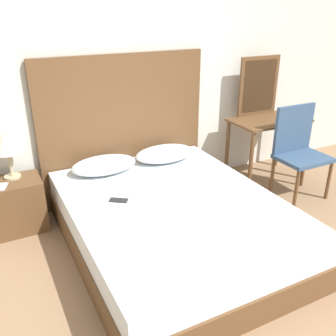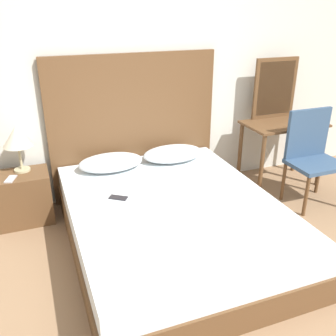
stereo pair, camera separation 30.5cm
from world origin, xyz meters
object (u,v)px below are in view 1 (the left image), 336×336
at_px(nightstand, 14,206).
at_px(table_lamp, 6,143).
at_px(chair, 298,146).
at_px(bed, 174,223).
at_px(phone_on_bed, 119,200).
at_px(vanity_desk, 268,130).
at_px(phone_on_nightstand, 2,187).

height_order(nightstand, table_lamp, table_lamp).
distance_m(nightstand, chair, 2.86).
relative_size(bed, phone_on_bed, 12.99).
distance_m(bed, chair, 1.66).
bearing_deg(vanity_desk, phone_on_nightstand, 178.64).
bearing_deg(phone_on_nightstand, nightstand, 55.76).
relative_size(table_lamp, chair, 0.45).
bearing_deg(table_lamp, vanity_desk, -4.87).
bearing_deg(phone_on_nightstand, vanity_desk, -1.36).
xyz_separation_m(phone_on_bed, phone_on_nightstand, (-0.83, 0.58, 0.05)).
height_order(phone_on_bed, table_lamp, table_lamp).
relative_size(bed, vanity_desk, 2.46).
xyz_separation_m(bed, phone_on_bed, (-0.41, 0.20, 0.22)).
height_order(phone_on_bed, chair, chair).
height_order(bed, nightstand, nightstand).
bearing_deg(nightstand, phone_on_nightstand, -124.24).
distance_m(table_lamp, chair, 2.84).
distance_m(phone_on_bed, phone_on_nightstand, 1.01).
relative_size(phone_on_bed, phone_on_nightstand, 0.99).
relative_size(bed, chair, 2.20).
bearing_deg(nightstand, vanity_desk, -3.29).
xyz_separation_m(table_lamp, vanity_desk, (2.72, -0.23, -0.22)).
relative_size(bed, nightstand, 4.04).
height_order(phone_on_bed, vanity_desk, vanity_desk).
distance_m(phone_on_bed, vanity_desk, 2.07).
bearing_deg(bed, phone_on_nightstand, 147.68).
xyz_separation_m(nightstand, phone_on_nightstand, (-0.06, -0.09, 0.25)).
relative_size(phone_on_bed, table_lamp, 0.38).
bearing_deg(bed, phone_on_bed, 153.65).
bearing_deg(phone_on_bed, phone_on_nightstand, 145.00).
bearing_deg(vanity_desk, chair, -87.29).
bearing_deg(nightstand, table_lamp, 61.75).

